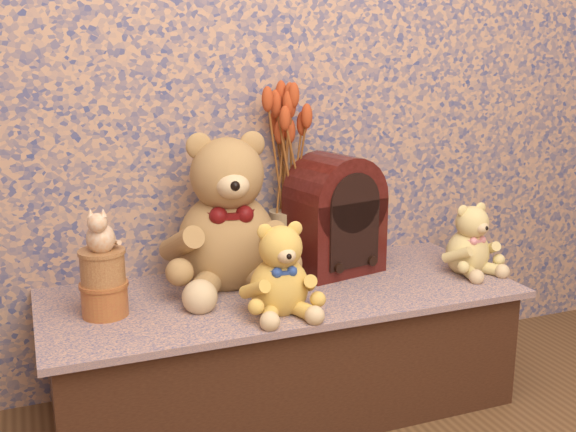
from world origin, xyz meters
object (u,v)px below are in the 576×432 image
teddy_large (226,204)px  teddy_small (469,235)px  ceramic_vase (286,239)px  teddy_medium (279,264)px  cat_figurine (100,228)px  cathedral_radio (335,213)px  biscuit_tin_lower (105,299)px

teddy_large → teddy_small: size_ratio=2.07×
teddy_small → ceramic_vase: 0.59m
teddy_large → teddy_medium: size_ratio=1.85×
teddy_large → cat_figurine: teddy_large is taller
teddy_medium → cathedral_radio: 0.40m
teddy_large → cat_figurine: size_ratio=4.04×
cathedral_radio → ceramic_vase: bearing=132.7°
ceramic_vase → cathedral_radio: bearing=-35.2°
cathedral_radio → teddy_medium: bearing=-149.4°
cathedral_radio → teddy_large: bearing=167.3°
teddy_small → biscuit_tin_lower: size_ratio=1.96×
teddy_small → teddy_large: bearing=158.9°
teddy_small → cat_figurine: cat_figurine is taller
teddy_medium → ceramic_vase: size_ratio=1.43×
cathedral_radio → teddy_small: bearing=-35.2°
teddy_large → teddy_medium: 0.30m
cat_figurine → biscuit_tin_lower: bearing=0.0°
biscuit_tin_lower → teddy_medium: bearing=-18.0°
cathedral_radio → ceramic_vase: (-0.13, 0.09, -0.10)m
teddy_medium → cat_figurine: cat_figurine is taller
teddy_small → biscuit_tin_lower: 1.14m
teddy_medium → biscuit_tin_lower: size_ratio=2.20×
teddy_small → cathedral_radio: size_ratio=0.64×
teddy_small → teddy_medium: bearing=-179.9°
cat_figurine → teddy_medium: bearing=-2.6°
teddy_large → teddy_small: teddy_large is taller
biscuit_tin_lower → cat_figurine: bearing=0.0°
ceramic_vase → cat_figurine: size_ratio=1.53×
teddy_medium → teddy_small: 0.70m
cathedral_radio → cat_figurine: cathedral_radio is taller
teddy_small → ceramic_vase: size_ratio=1.28×
teddy_medium → ceramic_vase: bearing=68.7°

